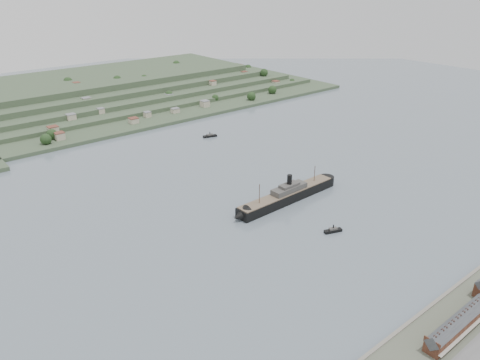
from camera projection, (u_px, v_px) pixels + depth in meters
ground at (256, 210)px, 363.94m from camera, size 1400.00×1400.00×0.00m
terrace_row at (460, 323)px, 236.96m from camera, size 55.60×9.80×11.07m
far_peninsula at (85, 95)px, 652.27m from camera, size 760.00×309.00×30.00m
steamship at (285, 196)px, 374.37m from camera, size 111.52×15.62×26.76m
tugboat at (333, 230)px, 332.18m from camera, size 13.59×7.89×5.93m
ferry_east at (210, 136)px, 524.09m from camera, size 16.31×8.48×5.89m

